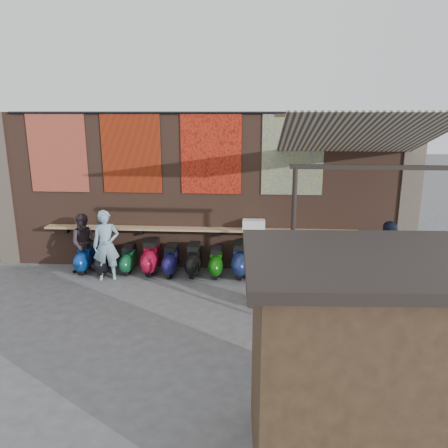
# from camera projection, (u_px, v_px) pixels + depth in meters

# --- Properties ---
(ground) EXTENTS (70.00, 70.00, 0.00)m
(ground) POSITION_uv_depth(u_px,v_px,m) (186.00, 309.00, 9.13)
(ground) COLOR #474749
(ground) RESTS_ON ground
(brick_wall) EXTENTS (10.00, 0.40, 4.00)m
(brick_wall) POSITION_uv_depth(u_px,v_px,m) (201.00, 192.00, 11.23)
(brick_wall) COLOR brown
(brick_wall) RESTS_ON ground
(pier_left) EXTENTS (0.50, 0.50, 4.00)m
(pier_left) POSITION_uv_depth(u_px,v_px,m) (6.00, 189.00, 11.59)
(pier_left) COLOR #4C4238
(pier_left) RESTS_ON ground
(pier_right) EXTENTS (0.50, 0.50, 4.00)m
(pier_right) POSITION_uv_depth(u_px,v_px,m) (408.00, 195.00, 10.87)
(pier_right) COLOR #4C4238
(pier_right) RESTS_ON ground
(eating_counter) EXTENTS (8.00, 0.32, 0.05)m
(eating_counter) POSITION_uv_depth(u_px,v_px,m) (199.00, 229.00, 11.10)
(eating_counter) COLOR #9E7A51
(eating_counter) RESTS_ON brick_wall
(shelf_box) EXTENTS (0.56, 0.29, 0.25)m
(shelf_box) POSITION_uv_depth(u_px,v_px,m) (254.00, 225.00, 10.94)
(shelf_box) COLOR white
(shelf_box) RESTS_ON eating_counter
(tapestry_redgold) EXTENTS (1.50, 0.02, 2.00)m
(tapestry_redgold) POSITION_uv_depth(u_px,v_px,m) (58.00, 153.00, 11.02)
(tapestry_redgold) COLOR maroon
(tapestry_redgold) RESTS_ON brick_wall
(tapestry_sun) EXTENTS (1.50, 0.02, 2.00)m
(tapestry_sun) POSITION_uv_depth(u_px,v_px,m) (131.00, 153.00, 10.88)
(tapestry_sun) COLOR red
(tapestry_sun) RESTS_ON brick_wall
(tapestry_orange) EXTENTS (1.50, 0.02, 2.00)m
(tapestry_orange) POSITION_uv_depth(u_px,v_px,m) (211.00, 154.00, 10.75)
(tapestry_orange) COLOR #B12F16
(tapestry_orange) RESTS_ON brick_wall
(tapestry_multi) EXTENTS (1.50, 0.02, 2.00)m
(tapestry_multi) POSITION_uv_depth(u_px,v_px,m) (293.00, 154.00, 10.61)
(tapestry_multi) COLOR #27458F
(tapestry_multi) RESTS_ON brick_wall
(hang_rail) EXTENTS (9.50, 0.06, 0.06)m
(hang_rail) POSITION_uv_depth(u_px,v_px,m) (198.00, 113.00, 10.51)
(hang_rail) COLOR black
(hang_rail) RESTS_ON brick_wall
(scooter_stool_0) EXTENTS (0.36, 0.81, 0.77)m
(scooter_stool_0) POSITION_uv_depth(u_px,v_px,m) (85.00, 257.00, 11.19)
(scooter_stool_0) COLOR navy
(scooter_stool_0) RESTS_ON ground
(scooter_stool_1) EXTENTS (0.34, 0.76, 0.72)m
(scooter_stool_1) POSITION_uv_depth(u_px,v_px,m) (105.00, 259.00, 11.09)
(scooter_stool_1) COLOR black
(scooter_stool_1) RESTS_ON ground
(scooter_stool_2) EXTENTS (0.33, 0.72, 0.69)m
(scooter_stool_2) POSITION_uv_depth(u_px,v_px,m) (129.00, 259.00, 11.14)
(scooter_stool_2) COLOR #10542E
(scooter_stool_2) RESTS_ON ground
(scooter_stool_3) EXTENTS (0.40, 0.90, 0.85)m
(scooter_stool_3) POSITION_uv_depth(u_px,v_px,m) (151.00, 257.00, 11.08)
(scooter_stool_3) COLOR #AE0D2D
(scooter_stool_3) RESTS_ON ground
(scooter_stool_4) EXTENTS (0.36, 0.80, 0.76)m
(scooter_stool_4) POSITION_uv_depth(u_px,v_px,m) (171.00, 260.00, 10.97)
(scooter_stool_4) COLOR #161551
(scooter_stool_4) RESTS_ON ground
(scooter_stool_5) EXTENTS (0.37, 0.83, 0.79)m
(scooter_stool_5) POSITION_uv_depth(u_px,v_px,m) (194.00, 260.00, 10.94)
(scooter_stool_5) COLOR black
(scooter_stool_5) RESTS_ON ground
(scooter_stool_6) EXTENTS (0.34, 0.76, 0.72)m
(scooter_stool_6) POSITION_uv_depth(u_px,v_px,m) (216.00, 262.00, 10.89)
(scooter_stool_6) COLOR #115B0D
(scooter_stool_6) RESTS_ON ground
(scooter_stool_7) EXTENTS (0.40, 0.88, 0.84)m
(scooter_stool_7) POSITION_uv_depth(u_px,v_px,m) (240.00, 260.00, 10.89)
(scooter_stool_7) COLOR navy
(scooter_stool_7) RESTS_ON ground
(scooter_stool_8) EXTENTS (0.40, 0.89, 0.84)m
(scooter_stool_8) POSITION_uv_depth(u_px,v_px,m) (264.00, 260.00, 10.83)
(scooter_stool_8) COLOR #A51627
(scooter_stool_8) RESTS_ON ground
(scooter_stool_9) EXTENTS (0.38, 0.85, 0.81)m
(scooter_stool_9) POSITION_uv_depth(u_px,v_px,m) (285.00, 261.00, 10.84)
(scooter_stool_9) COLOR #86360C
(scooter_stool_9) RESTS_ON ground
(diner_left) EXTENTS (0.72, 0.58, 1.73)m
(diner_left) POSITION_uv_depth(u_px,v_px,m) (106.00, 245.00, 10.58)
(diner_left) COLOR #7AA0B1
(diner_left) RESTS_ON ground
(diner_right) EXTENTS (0.90, 0.80, 1.53)m
(diner_right) POSITION_uv_depth(u_px,v_px,m) (85.00, 243.00, 11.07)
(diner_right) COLOR #2E232A
(diner_right) RESTS_ON ground
(shopper_navy) EXTENTS (1.18, 0.89, 1.85)m
(shopper_navy) POSITION_uv_depth(u_px,v_px,m) (388.00, 264.00, 9.10)
(shopper_navy) COLOR black
(shopper_navy) RESTS_ON ground
(shopper_grey) EXTENTS (1.13, 1.06, 1.53)m
(shopper_grey) POSITION_uv_depth(u_px,v_px,m) (440.00, 290.00, 8.17)
(shopper_grey) COLOR slate
(shopper_grey) RESTS_ON ground
(shopper_tan) EXTENTS (0.90, 0.88, 1.56)m
(shopper_tan) POSITION_uv_depth(u_px,v_px,m) (261.00, 271.00, 9.10)
(shopper_tan) COLOR #9C8763
(shopper_tan) RESTS_ON ground
(market_stall) EXTENTS (2.35, 1.81, 2.46)m
(market_stall) POSITION_uv_depth(u_px,v_px,m) (357.00, 370.00, 4.85)
(market_stall) COLOR black
(market_stall) RESTS_ON ground
(stall_roof) EXTENTS (2.63, 2.08, 0.12)m
(stall_roof) POSITION_uv_depth(u_px,v_px,m) (367.00, 261.00, 4.53)
(stall_roof) COLOR black
(stall_roof) RESTS_ON market_stall
(stall_sign) EXTENTS (1.20, 0.10, 0.50)m
(stall_sign) POSITION_uv_depth(u_px,v_px,m) (342.00, 292.00, 5.57)
(stall_sign) COLOR gold
(stall_sign) RESTS_ON market_stall
(stall_shelf) EXTENTS (1.89, 0.19, 0.06)m
(stall_shelf) POSITION_uv_depth(u_px,v_px,m) (337.00, 354.00, 5.79)
(stall_shelf) COLOR #473321
(stall_shelf) RESTS_ON market_stall
(awning_canvas) EXTENTS (3.20, 3.28, 0.97)m
(awning_canvas) POSITION_uv_depth(u_px,v_px,m) (360.00, 135.00, 8.86)
(awning_canvas) COLOR beige
(awning_canvas) RESTS_ON brick_wall
(awning_ledger) EXTENTS (3.30, 0.08, 0.12)m
(awning_ledger) POSITION_uv_depth(u_px,v_px,m) (345.00, 114.00, 10.30)
(awning_ledger) COLOR #33261C
(awning_ledger) RESTS_ON brick_wall
(awning_header) EXTENTS (3.00, 0.08, 0.08)m
(awning_header) POSITION_uv_depth(u_px,v_px,m) (377.00, 167.00, 7.53)
(awning_header) COLOR black
(awning_header) RESTS_ON awning_post_left
(awning_post_left) EXTENTS (0.09, 0.09, 3.10)m
(awning_post_left) POSITION_uv_depth(u_px,v_px,m) (292.00, 250.00, 8.01)
(awning_post_left) COLOR black
(awning_post_left) RESTS_ON ground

